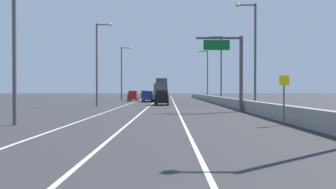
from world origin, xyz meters
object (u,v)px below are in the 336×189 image
at_px(speed_advisory_sign, 285,96).
at_px(car_black_0, 163,98).
at_px(lamp_post_left_far, 124,70).
at_px(car_silver_4, 155,95).
at_px(lamp_post_left_mid, 100,59).
at_px(box_truck, 163,91).
at_px(car_green_2, 146,94).
at_px(lamp_post_right_third, 221,65).
at_px(overhead_sign_gantry, 235,64).
at_px(lamp_post_right_second, 254,49).
at_px(lamp_post_right_fourth, 208,72).
at_px(lamp_post_left_near, 20,21).
at_px(car_red_1, 134,96).
at_px(car_blue_3, 149,96).

distance_m(speed_advisory_sign, car_black_0, 28.20).
bearing_deg(lamp_post_left_far, car_black_0, -67.24).
bearing_deg(car_silver_4, lamp_post_left_mid, -96.74).
bearing_deg(box_truck, car_green_2, 99.34).
distance_m(lamp_post_right_third, car_black_0, 12.24).
height_order(overhead_sign_gantry, car_silver_4, overhead_sign_gantry).
height_order(lamp_post_right_second, box_truck, lamp_post_right_second).
distance_m(lamp_post_right_fourth, lamp_post_left_near, 55.77).
xyz_separation_m(lamp_post_right_second, box_truck, (-9.88, 28.76, -4.21)).
relative_size(car_black_0, car_red_1, 1.10).
height_order(lamp_post_left_near, lamp_post_left_mid, same).
height_order(car_green_2, car_silver_4, car_green_2).
bearing_deg(lamp_post_left_far, lamp_post_left_near, -89.67).
bearing_deg(car_silver_4, lamp_post_right_fourth, -51.65).
distance_m(lamp_post_left_near, car_silver_4, 68.98).
distance_m(lamp_post_right_second, lamp_post_left_near, 22.28).
relative_size(speed_advisory_sign, lamp_post_right_second, 0.27).
bearing_deg(lamp_post_right_fourth, car_green_2, 123.19).
xyz_separation_m(lamp_post_left_near, lamp_post_left_mid, (-0.19, 23.58, 0.00)).
distance_m(car_black_0, car_blue_3, 15.50).
relative_size(lamp_post_left_mid, car_red_1, 2.57).
bearing_deg(lamp_post_left_far, lamp_post_right_third, -38.19).
bearing_deg(lamp_post_right_fourth, overhead_sign_gantry, -92.82).
bearing_deg(box_truck, car_blue_3, -178.60).
xyz_separation_m(overhead_sign_gantry, lamp_post_left_near, (-15.53, -12.96, 1.52)).
distance_m(lamp_post_right_third, lamp_post_left_mid, 20.05).
relative_size(overhead_sign_gantry, car_blue_3, 1.66).
bearing_deg(lamp_post_right_fourth, box_truck, -132.86).
bearing_deg(lamp_post_right_fourth, lamp_post_left_mid, -121.07).
height_order(lamp_post_left_far, car_blue_3, lamp_post_left_far).
xyz_separation_m(speed_advisory_sign, car_red_1, (-13.88, 45.03, -0.77)).
relative_size(lamp_post_right_second, lamp_post_left_near, 1.00).
bearing_deg(car_green_2, lamp_post_right_second, -76.15).
xyz_separation_m(speed_advisory_sign, lamp_post_left_mid, (-16.16, 23.51, 4.49)).
distance_m(car_blue_3, box_truck, 2.82).
xyz_separation_m(lamp_post_right_second, lamp_post_right_third, (-0.27, 19.65, 0.00)).
bearing_deg(overhead_sign_gantry, car_green_2, 101.92).
bearing_deg(car_blue_3, lamp_post_left_near, -96.89).
bearing_deg(lamp_post_left_near, speed_advisory_sign, 0.25).
bearing_deg(lamp_post_left_mid, overhead_sign_gantry, -34.05).
bearing_deg(lamp_post_left_far, box_truck, -30.68).
bearing_deg(lamp_post_right_third, car_blue_3, 143.49).
relative_size(lamp_post_right_second, car_green_2, 2.33).
height_order(lamp_post_right_third, lamp_post_right_fourth, same).
relative_size(overhead_sign_gantry, car_green_2, 1.60).
xyz_separation_m(lamp_post_left_mid, lamp_post_left_far, (-0.08, 23.58, 0.00)).
xyz_separation_m(lamp_post_left_far, car_black_0, (8.40, -20.01, -5.20)).
height_order(car_red_1, box_truck, box_truck).
xyz_separation_m(lamp_post_left_far, car_red_1, (2.37, -2.06, -5.25)).
distance_m(lamp_post_right_third, lamp_post_right_fourth, 19.65).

